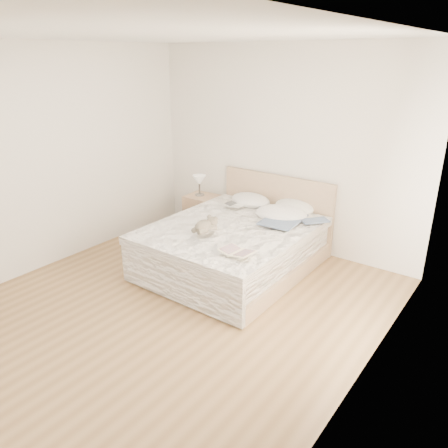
% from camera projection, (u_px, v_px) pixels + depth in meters
% --- Properties ---
extents(floor, '(4.00, 4.50, 0.00)m').
position_uv_depth(floor, '(172.00, 308.00, 4.68)').
color(floor, brown).
rests_on(floor, ground).
extents(ceiling, '(4.00, 4.50, 0.00)m').
position_uv_depth(ceiling, '(158.00, 34.00, 3.70)').
color(ceiling, white).
rests_on(ceiling, ground).
extents(wall_back, '(4.00, 0.02, 2.70)m').
position_uv_depth(wall_back, '(281.00, 149.00, 5.88)').
color(wall_back, silver).
rests_on(wall_back, ground).
extents(wall_left, '(0.02, 4.50, 2.70)m').
position_uv_depth(wall_left, '(46.00, 159.00, 5.30)').
color(wall_left, silver).
rests_on(wall_left, ground).
extents(wall_right, '(0.02, 4.50, 2.70)m').
position_uv_depth(wall_right, '(372.00, 234.00, 3.08)').
color(wall_right, silver).
rests_on(wall_right, ground).
extents(window, '(0.02, 1.30, 1.10)m').
position_uv_depth(window, '(385.00, 209.00, 3.28)').
color(window, white).
rests_on(window, wall_right).
extents(bed, '(1.72, 2.14, 1.00)m').
position_uv_depth(bed, '(236.00, 245.00, 5.46)').
color(bed, tan).
rests_on(bed, floor).
extents(nightstand, '(0.48, 0.43, 0.56)m').
position_uv_depth(nightstand, '(202.00, 213.00, 6.65)').
color(nightstand, tan).
rests_on(nightstand, floor).
extents(table_lamp, '(0.20, 0.20, 0.31)m').
position_uv_depth(table_lamp, '(199.00, 181.00, 6.49)').
color(table_lamp, '#4F4945').
rests_on(table_lamp, nightstand).
extents(pillow_left, '(0.67, 0.53, 0.18)m').
position_uv_depth(pillow_left, '(251.00, 200.00, 6.09)').
color(pillow_left, white).
rests_on(pillow_left, bed).
extents(pillow_middle, '(0.67, 0.55, 0.17)m').
position_uv_depth(pillow_middle, '(294.00, 207.00, 5.82)').
color(pillow_middle, white).
rests_on(pillow_middle, bed).
extents(pillow_right, '(0.78, 0.65, 0.20)m').
position_uv_depth(pillow_right, '(281.00, 214.00, 5.57)').
color(pillow_right, white).
rests_on(pillow_right, bed).
extents(blouse, '(0.72, 0.76, 0.03)m').
position_uv_depth(blouse, '(283.00, 220.00, 5.40)').
color(blouse, '#3E4F6B').
rests_on(blouse, bed).
extents(photo_book, '(0.30, 0.22, 0.02)m').
position_uv_depth(photo_book, '(235.00, 205.00, 5.91)').
color(photo_book, silver).
rests_on(photo_book, bed).
extents(childrens_book, '(0.37, 0.27, 0.02)m').
position_uv_depth(childrens_book, '(237.00, 252.00, 4.51)').
color(childrens_book, '#F6ECC6').
rests_on(childrens_book, bed).
extents(teddy_bear, '(0.22, 0.30, 0.16)m').
position_uv_depth(teddy_bear, '(203.00, 231.00, 5.00)').
color(teddy_bear, '#655C4C').
rests_on(teddy_bear, bed).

